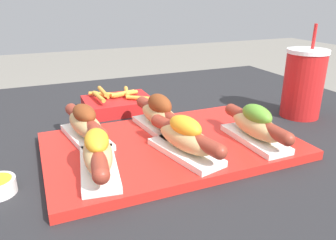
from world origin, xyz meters
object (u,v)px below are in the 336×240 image
(hot_dog_4, at_px, (160,115))
(drink_cup, at_px, (302,83))
(fries_basket, at_px, (116,104))
(hot_dog_2, at_px, (256,125))
(hot_dog_1, at_px, (185,138))
(hot_dog_0, at_px, (98,153))
(serving_tray, at_px, (172,145))
(hot_dog_3, at_px, (85,124))

(hot_dog_4, distance_m, drink_cup, 0.39)
(drink_cup, relative_size, fries_basket, 1.31)
(hot_dog_2, relative_size, drink_cup, 0.87)
(hot_dog_4, bearing_deg, hot_dog_1, -90.67)
(hot_dog_0, xyz_separation_m, hot_dog_4, (0.16, 0.13, 0.00))
(serving_tray, relative_size, hot_dog_3, 2.50)
(hot_dog_2, xyz_separation_m, drink_cup, (0.23, 0.12, 0.03))
(serving_tray, height_order, hot_dog_0, hot_dog_0)
(hot_dog_1, xyz_separation_m, drink_cup, (0.39, 0.12, 0.03))
(fries_basket, bearing_deg, hot_dog_2, -60.24)
(serving_tray, xyz_separation_m, drink_cup, (0.39, 0.06, 0.08))
(drink_cup, bearing_deg, hot_dog_4, 178.95)
(drink_cup, xyz_separation_m, fries_basket, (-0.43, 0.22, -0.07))
(serving_tray, relative_size, hot_dog_4, 2.48)
(hot_dog_1, height_order, hot_dog_3, same)
(hot_dog_4, distance_m, fries_basket, 0.22)
(fries_basket, bearing_deg, hot_dog_1, -83.24)
(hot_dog_2, relative_size, hot_dog_3, 1.01)
(hot_dog_4, bearing_deg, fries_basket, 101.18)
(hot_dog_4, xyz_separation_m, fries_basket, (-0.04, 0.21, -0.03))
(hot_dog_4, bearing_deg, hot_dog_2, -40.22)
(serving_tray, xyz_separation_m, hot_dog_2, (0.16, -0.07, 0.04))
(hot_dog_2, distance_m, drink_cup, 0.27)
(hot_dog_4, relative_size, fries_basket, 1.13)
(serving_tray, distance_m, hot_dog_2, 0.17)
(hot_dog_0, distance_m, hot_dog_4, 0.21)
(serving_tray, relative_size, fries_basket, 2.80)
(drink_cup, bearing_deg, hot_dog_1, -162.51)
(hot_dog_0, xyz_separation_m, fries_basket, (0.12, 0.34, -0.03))
(serving_tray, height_order, hot_dog_2, hot_dog_2)
(hot_dog_0, xyz_separation_m, hot_dog_2, (0.32, -0.00, 0.00))
(serving_tray, height_order, fries_basket, fries_basket)
(hot_dog_1, relative_size, hot_dog_2, 0.98)
(hot_dog_1, bearing_deg, hot_dog_2, -0.41)
(hot_dog_1, bearing_deg, fries_basket, 96.76)
(hot_dog_1, bearing_deg, hot_dog_3, 137.97)
(serving_tray, distance_m, hot_dog_1, 0.08)
(hot_dog_0, distance_m, fries_basket, 0.36)
(hot_dog_3, bearing_deg, serving_tray, -26.10)
(hot_dog_2, height_order, fries_basket, hot_dog_2)
(hot_dog_0, distance_m, hot_dog_3, 0.14)
(hot_dog_3, bearing_deg, fries_basket, 60.25)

